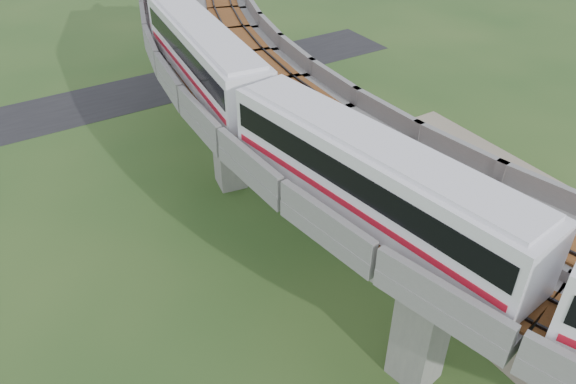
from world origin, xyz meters
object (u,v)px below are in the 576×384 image
Objects in this scene: car_white at (522,274)px; car_red at (483,170)px; car_dark at (354,161)px; metro_train at (316,99)px.

car_red is at bearing 24.43° from car_white.
car_red reaches higher than car_white.
car_white is 0.83× the size of car_dark.
car_red is at bearing 7.08° from metro_train.
car_red is (6.92, 9.48, 0.02)m from car_white.
metro_train reaches higher than car_white.
car_white is at bearing -84.00° from car_red.
metro_train is at bearing -130.81° from car_red.
metro_train is at bearing 140.49° from car_dark.
car_white is 16.07m from car_dark.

